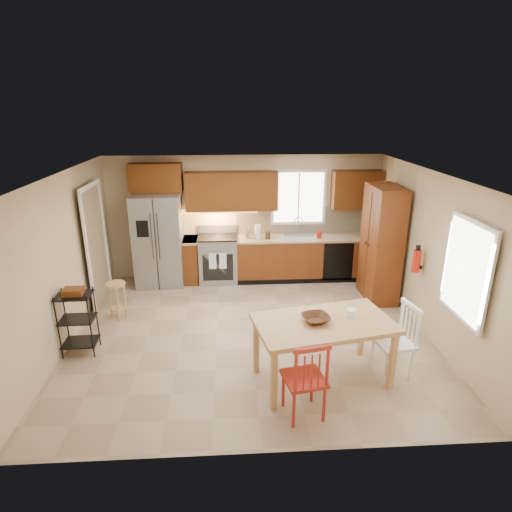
{
  "coord_description": "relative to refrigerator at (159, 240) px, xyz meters",
  "views": [
    {
      "loc": [
        -0.29,
        -6.0,
        3.43
      ],
      "look_at": [
        0.11,
        0.4,
        1.15
      ],
      "focal_mm": 30.0,
      "sensor_mm": 36.0,
      "label": 1
    }
  ],
  "objects": [
    {
      "name": "sink",
      "position": [
        2.8,
        0.08,
        -0.05
      ],
      "size": [
        0.62,
        0.46,
        0.16
      ],
      "primitive_type": "cube",
      "color": "gray",
      "rests_on": "base_cabinet_run"
    },
    {
      "name": "wall_back",
      "position": [
        1.7,
        0.38,
        0.34
      ],
      "size": [
        5.5,
        0.02,
        2.5
      ],
      "primitive_type": "cube",
      "color": "#CCB793",
      "rests_on": "ground"
    },
    {
      "name": "table_bowl",
      "position": [
        2.46,
        -3.4,
        -0.06
      ],
      "size": [
        0.41,
        0.41,
        0.09
      ],
      "primitive_type": "imported",
      "rotation": [
        0.0,
        0.0,
        0.2
      ],
      "color": "#4D2814",
      "rests_on": "dining_table"
    },
    {
      "name": "dishwasher",
      "position": [
        3.55,
        -0.22,
        -0.46
      ],
      "size": [
        0.6,
        0.02,
        0.78
      ],
      "primitive_type": "cube",
      "color": "black",
      "rests_on": "floor"
    },
    {
      "name": "base_cabinet_narrow",
      "position": [
        0.6,
        0.08,
        -0.46
      ],
      "size": [
        0.3,
        0.6,
        0.9
      ],
      "primitive_type": "cube",
      "color": "#672D13",
      "rests_on": "floor"
    },
    {
      "name": "soap_bottle",
      "position": [
        3.18,
        -0.02,
        0.09
      ],
      "size": [
        0.09,
        0.09,
        0.19
      ],
      "primitive_type": "imported",
      "color": "red",
      "rests_on": "base_cabinet_run"
    },
    {
      "name": "wall_right",
      "position": [
        4.45,
        -2.12,
        0.34
      ],
      "size": [
        0.02,
        5.0,
        2.5
      ],
      "primitive_type": "cube",
      "color": "#CCB793",
      "rests_on": "ground"
    },
    {
      "name": "bar_stool",
      "position": [
        -0.51,
        -1.49,
        -0.59
      ],
      "size": [
        0.41,
        0.41,
        0.64
      ],
      "primitive_type": null,
      "rotation": [
        0.0,
        0.0,
        -0.38
      ],
      "color": "tan",
      "rests_on": "floor"
    },
    {
      "name": "dining_table",
      "position": [
        2.56,
        -3.4,
        -0.49
      ],
      "size": [
        1.87,
        1.29,
        0.84
      ],
      "primitive_type": null,
      "rotation": [
        0.0,
        0.0,
        0.2
      ],
      "color": "tan",
      "rests_on": "floor"
    },
    {
      "name": "floor",
      "position": [
        1.7,
        -2.12,
        -0.91
      ],
      "size": [
        5.5,
        5.5,
        0.0
      ],
      "primitive_type": "plane",
      "color": "tan",
      "rests_on": "ground"
    },
    {
      "name": "upper_right_block",
      "position": [
        3.95,
        0.2,
        0.92
      ],
      "size": [
        1.0,
        0.35,
        0.75
      ],
      "primitive_type": "cube",
      "color": "#582E0E",
      "rests_on": "wall_back"
    },
    {
      "name": "utility_cart",
      "position": [
        -0.8,
        -2.53,
        -0.43
      ],
      "size": [
        0.49,
        0.38,
        0.96
      ],
      "primitive_type": null,
      "rotation": [
        0.0,
        0.0,
        0.03
      ],
      "color": "black",
      "rests_on": "floor"
    },
    {
      "name": "doorway",
      "position": [
        -0.97,
        -0.82,
        0.14
      ],
      "size": [
        0.04,
        0.95,
        2.1
      ],
      "primitive_type": "cube",
      "color": "#8C7A59",
      "rests_on": "wall_left"
    },
    {
      "name": "base_cabinet_run",
      "position": [
        2.99,
        0.08,
        -0.46
      ],
      "size": [
        2.92,
        0.6,
        0.9
      ],
      "primitive_type": "cube",
      "color": "#672D13",
      "rests_on": "floor"
    },
    {
      "name": "undercab_glow",
      "position": [
        1.15,
        0.17,
        0.52
      ],
      "size": [
        1.6,
        0.3,
        0.01
      ],
      "primitive_type": "cube",
      "color": "#FFBF66",
      "rests_on": "wall_back"
    },
    {
      "name": "canister_wood",
      "position": [
        2.15,
        -0.0,
        0.06
      ],
      "size": [
        0.1,
        0.1,
        0.14
      ],
      "primitive_type": "cylinder",
      "color": "#4D2814",
      "rests_on": "base_cabinet_run"
    },
    {
      "name": "canister_steel",
      "position": [
        1.75,
        0.03,
        0.08
      ],
      "size": [
        0.11,
        0.11,
        0.18
      ],
      "primitive_type": "cylinder",
      "color": "gray",
      "rests_on": "base_cabinet_run"
    },
    {
      "name": "wall_left",
      "position": [
        -1.05,
        -2.12,
        0.34
      ],
      "size": [
        0.02,
        5.0,
        2.5
      ],
      "primitive_type": "cube",
      "color": "#CCB793",
      "rests_on": "ground"
    },
    {
      "name": "upper_over_fridge",
      "position": [
        0.0,
        0.2,
        1.19
      ],
      "size": [
        1.0,
        0.35,
        0.55
      ],
      "primitive_type": "cube",
      "color": "#582E0E",
      "rests_on": "wall_back"
    },
    {
      "name": "upper_left_block",
      "position": [
        1.45,
        0.2,
        0.92
      ],
      "size": [
        1.8,
        0.35,
        0.75
      ],
      "primitive_type": "cube",
      "color": "#582E0E",
      "rests_on": "wall_back"
    },
    {
      "name": "fire_extinguisher",
      "position": [
        4.33,
        -1.98,
        0.19
      ],
      "size": [
        0.12,
        0.12,
        0.36
      ],
      "primitive_type": "cylinder",
      "color": "red",
      "rests_on": "wall_right"
    },
    {
      "name": "backsplash",
      "position": [
        2.99,
        0.36,
        0.27
      ],
      "size": [
        2.92,
        0.03,
        0.55
      ],
      "primitive_type": "cube",
      "color": "beige",
      "rests_on": "wall_back"
    },
    {
      "name": "wall_front",
      "position": [
        1.7,
        -4.62,
        0.34
      ],
      "size": [
        5.5,
        0.02,
        2.5
      ],
      "primitive_type": "cube",
      "color": "#CCB793",
      "rests_on": "ground"
    },
    {
      "name": "paper_towel",
      "position": [
        1.95,
        0.03,
        0.13
      ],
      "size": [
        0.12,
        0.12,
        0.28
      ],
      "primitive_type": "cylinder",
      "color": "white",
      "rests_on": "base_cabinet_run"
    },
    {
      "name": "range_stove",
      "position": [
        1.15,
        0.06,
        -0.45
      ],
      "size": [
        0.76,
        0.63,
        0.92
      ],
      "primitive_type": "cube",
      "color": "gray",
      "rests_on": "floor"
    },
    {
      "name": "table_jar",
      "position": [
        2.94,
        -3.29,
        -0.03
      ],
      "size": [
        0.16,
        0.16,
        0.16
      ],
      "primitive_type": "cylinder",
      "rotation": [
        0.0,
        0.0,
        0.2
      ],
      "color": "white",
      "rests_on": "dining_table"
    },
    {
      "name": "window_back",
      "position": [
        2.8,
        0.35,
        0.74
      ],
      "size": [
        1.12,
        0.04,
        1.12
      ],
      "primitive_type": "cube",
      "color": "white",
      "rests_on": "wall_back"
    },
    {
      "name": "chair_red",
      "position": [
        2.21,
        -4.05,
        -0.41
      ],
      "size": [
        0.56,
        0.56,
        1.01
      ],
      "primitive_type": null,
      "rotation": [
        0.0,
        0.0,
        0.2
      ],
      "color": "#AE271A",
      "rests_on": "floor"
    },
    {
      "name": "window_right",
      "position": [
        4.38,
        -3.27,
        0.54
      ],
      "size": [
        0.04,
        1.02,
        1.32
      ],
      "primitive_type": "cube",
      "color": "white",
      "rests_on": "wall_right"
    },
    {
      "name": "chair_white",
      "position": [
        3.51,
        -3.35,
        -0.41
      ],
      "size": [
        0.56,
        0.56,
        1.01
      ],
      "primitive_type": null,
      "rotation": [
        0.0,
        0.0,
        1.77
      ],
      "color": "white",
      "rests_on": "floor"
    },
    {
      "name": "refrigerator",
      "position": [
        0.0,
        0.0,
        0.0
      ],
      "size": [
        0.92,
        0.75,
        1.82
      ],
      "primitive_type": "cube",
      "color": "gray",
      "rests_on": "floor"
    },
    {
      "name": "ceiling",
      "position": [
        1.7,
        -2.12,
        1.59
      ],
      "size": [
        5.5,
        5.0,
        0.02
      ],
      "primitive_type": "cube",
      "color": "silver",
      "rests_on": "ground"
    },
    {
      "name": "pantry",
      "position": [
        4.13,
        -0.93,
        0.14
      ],
      "size": [
        0.5,
        0.95,
        2.1
      ],
      "primitive_type": "cube",
      "color": "#672D13",
      "rests_on": "floor"
    }
  ]
}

